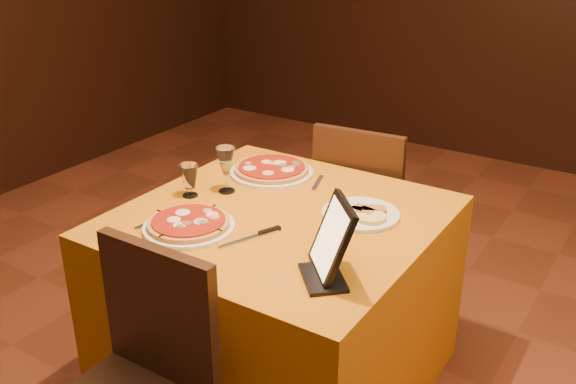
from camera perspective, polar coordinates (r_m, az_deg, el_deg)
The scene contains 11 objects.
main_table at distance 2.54m, azimuth -0.71°, elevation -9.64°, with size 1.10×1.10×0.75m, color #B96F0B.
chair_main_far at distance 3.10m, azimuth 7.28°, elevation -1.60°, with size 0.37×0.37×0.91m, color black, non-canonical shape.
pizza_near at distance 2.28m, azimuth -8.81°, elevation -2.90°, with size 0.32×0.32×0.03m.
pizza_far at distance 2.72m, azimuth -1.47°, elevation 1.93°, with size 0.35×0.35×0.03m.
cutlet_dish at distance 2.36m, azimuth 6.48°, elevation -1.83°, with size 0.29×0.29×0.03m.
wine_glass at distance 2.52m, azimuth -5.53°, elevation 2.01°, with size 0.08×0.08×0.19m, color #C2C16E, non-canonical shape.
water_glass at distance 2.51m, azimuth -8.76°, elevation 1.01°, with size 0.08×0.08×0.13m, color white, non-canonical shape.
tablet at distance 1.94m, azimuth 3.94°, elevation -4.09°, with size 0.21×0.02×0.24m, color black.
knife at distance 2.19m, azimuth -3.52°, elevation -4.15°, with size 0.23×0.02×0.01m, color silver.
fork_near at distance 2.35m, azimuth -11.78°, elevation -2.58°, with size 0.16×0.02×0.01m, color #A4A6AB.
fork_far at distance 2.63m, azimuth 2.66°, elevation 0.83°, with size 0.16×0.02×0.01m, color silver.
Camera 1 is at (0.80, -1.29, 1.78)m, focal length 40.00 mm.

